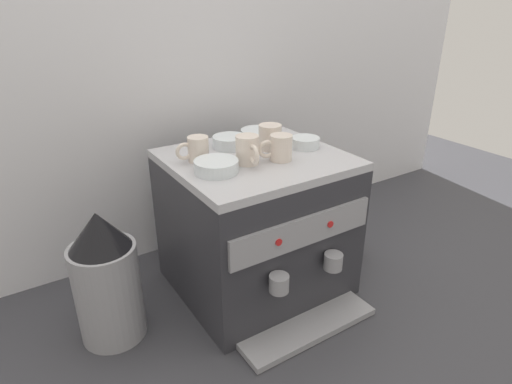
{
  "coord_description": "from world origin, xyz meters",
  "views": [
    {
      "loc": [
        -0.68,
        -1.05,
        0.92
      ],
      "look_at": [
        0.0,
        0.0,
        0.35
      ],
      "focal_mm": 30.35,
      "sensor_mm": 36.0,
      "label": 1
    }
  ],
  "objects_px": {
    "ceramic_cup_0": "(280,148)",
    "ceramic_cup_2": "(248,150)",
    "espresso_machine": "(257,224)",
    "ceramic_cup_1": "(270,137)",
    "ceramic_bowl_1": "(216,166)",
    "coffee_grinder": "(106,279)",
    "ceramic_bowl_0": "(305,143)",
    "ceramic_bowl_2": "(259,134)",
    "ceramic_bowl_3": "(230,142)",
    "ceramic_cup_3": "(197,149)",
    "milk_pitcher": "(353,239)"
  },
  "relations": [
    {
      "from": "ceramic_cup_1",
      "to": "ceramic_bowl_0",
      "type": "distance_m",
      "value": 0.12
    },
    {
      "from": "ceramic_bowl_0",
      "to": "ceramic_bowl_2",
      "type": "bearing_deg",
      "value": 116.02
    },
    {
      "from": "espresso_machine",
      "to": "ceramic_bowl_3",
      "type": "bearing_deg",
      "value": 102.01
    },
    {
      "from": "espresso_machine",
      "to": "ceramic_bowl_3",
      "type": "relative_size",
      "value": 5.28
    },
    {
      "from": "ceramic_bowl_1",
      "to": "ceramic_bowl_3",
      "type": "bearing_deg",
      "value": 50.31
    },
    {
      "from": "ceramic_bowl_0",
      "to": "ceramic_bowl_2",
      "type": "distance_m",
      "value": 0.18
    },
    {
      "from": "ceramic_cup_3",
      "to": "ceramic_bowl_3",
      "type": "distance_m",
      "value": 0.16
    },
    {
      "from": "ceramic_cup_1",
      "to": "ceramic_bowl_2",
      "type": "height_order",
      "value": "ceramic_cup_1"
    },
    {
      "from": "ceramic_bowl_2",
      "to": "espresso_machine",
      "type": "bearing_deg",
      "value": -124.94
    },
    {
      "from": "ceramic_cup_1",
      "to": "coffee_grinder",
      "type": "relative_size",
      "value": 0.28
    },
    {
      "from": "ceramic_cup_0",
      "to": "ceramic_cup_2",
      "type": "height_order",
      "value": "ceramic_cup_2"
    },
    {
      "from": "ceramic_bowl_1",
      "to": "coffee_grinder",
      "type": "bearing_deg",
      "value": 168.16
    },
    {
      "from": "ceramic_cup_3",
      "to": "ceramic_cup_2",
      "type": "bearing_deg",
      "value": -41.22
    },
    {
      "from": "espresso_machine",
      "to": "ceramic_cup_0",
      "type": "xyz_separation_m",
      "value": [
        0.04,
        -0.06,
        0.28
      ]
    },
    {
      "from": "ceramic_cup_3",
      "to": "milk_pitcher",
      "type": "height_order",
      "value": "ceramic_cup_3"
    },
    {
      "from": "ceramic_cup_2",
      "to": "ceramic_bowl_3",
      "type": "xyz_separation_m",
      "value": [
        0.03,
        0.16,
        -0.02
      ]
    },
    {
      "from": "coffee_grinder",
      "to": "ceramic_bowl_0",
      "type": "bearing_deg",
      "value": -3.07
    },
    {
      "from": "ceramic_bowl_3",
      "to": "coffee_grinder",
      "type": "height_order",
      "value": "ceramic_bowl_3"
    },
    {
      "from": "ceramic_cup_3",
      "to": "ceramic_cup_0",
      "type": "bearing_deg",
      "value": -30.65
    },
    {
      "from": "ceramic_bowl_3",
      "to": "ceramic_bowl_1",
      "type": "bearing_deg",
      "value": -129.69
    },
    {
      "from": "ceramic_cup_1",
      "to": "ceramic_bowl_2",
      "type": "bearing_deg",
      "value": 75.65
    },
    {
      "from": "ceramic_cup_0",
      "to": "espresso_machine",
      "type": "bearing_deg",
      "value": 121.41
    },
    {
      "from": "espresso_machine",
      "to": "ceramic_cup_2",
      "type": "height_order",
      "value": "ceramic_cup_2"
    },
    {
      "from": "ceramic_bowl_3",
      "to": "ceramic_bowl_0",
      "type": "bearing_deg",
      "value": -33.37
    },
    {
      "from": "espresso_machine",
      "to": "milk_pitcher",
      "type": "xyz_separation_m",
      "value": [
        0.41,
        -0.04,
        -0.17
      ]
    },
    {
      "from": "ceramic_cup_0",
      "to": "ceramic_bowl_3",
      "type": "height_order",
      "value": "ceramic_cup_0"
    },
    {
      "from": "ceramic_cup_2",
      "to": "milk_pitcher",
      "type": "distance_m",
      "value": 0.65
    },
    {
      "from": "ceramic_cup_2",
      "to": "ceramic_bowl_0",
      "type": "height_order",
      "value": "ceramic_cup_2"
    },
    {
      "from": "ceramic_bowl_2",
      "to": "ceramic_bowl_1",
      "type": "bearing_deg",
      "value": -144.28
    },
    {
      "from": "ceramic_cup_2",
      "to": "ceramic_cup_3",
      "type": "xyz_separation_m",
      "value": [
        -0.11,
        0.1,
        -0.0
      ]
    },
    {
      "from": "ceramic_cup_0",
      "to": "ceramic_cup_1",
      "type": "bearing_deg",
      "value": 70.9
    },
    {
      "from": "ceramic_cup_3",
      "to": "coffee_grinder",
      "type": "height_order",
      "value": "ceramic_cup_3"
    },
    {
      "from": "ceramic_bowl_1",
      "to": "milk_pitcher",
      "type": "distance_m",
      "value": 0.72
    },
    {
      "from": "ceramic_bowl_2",
      "to": "milk_pitcher",
      "type": "relative_size",
      "value": 0.99
    },
    {
      "from": "ceramic_cup_0",
      "to": "ceramic_cup_3",
      "type": "bearing_deg",
      "value": 149.35
    },
    {
      "from": "ceramic_bowl_3",
      "to": "coffee_grinder",
      "type": "distance_m",
      "value": 0.56
    },
    {
      "from": "coffee_grinder",
      "to": "milk_pitcher",
      "type": "distance_m",
      "value": 0.92
    },
    {
      "from": "ceramic_cup_0",
      "to": "ceramic_bowl_0",
      "type": "distance_m",
      "value": 0.15
    },
    {
      "from": "ceramic_cup_2",
      "to": "milk_pitcher",
      "type": "bearing_deg",
      "value": -0.55
    },
    {
      "from": "ceramic_cup_0",
      "to": "milk_pitcher",
      "type": "distance_m",
      "value": 0.58
    },
    {
      "from": "ceramic_bowl_1",
      "to": "ceramic_cup_2",
      "type": "bearing_deg",
      "value": 3.33
    },
    {
      "from": "ceramic_cup_0",
      "to": "ceramic_cup_3",
      "type": "relative_size",
      "value": 1.05
    },
    {
      "from": "ceramic_bowl_1",
      "to": "coffee_grinder",
      "type": "distance_m",
      "value": 0.44
    },
    {
      "from": "ceramic_cup_2",
      "to": "coffee_grinder",
      "type": "bearing_deg",
      "value": 171.86
    },
    {
      "from": "ceramic_cup_1",
      "to": "ceramic_cup_0",
      "type": "bearing_deg",
      "value": -109.1
    },
    {
      "from": "espresso_machine",
      "to": "ceramic_cup_2",
      "type": "xyz_separation_m",
      "value": [
        -0.06,
        -0.04,
        0.28
      ]
    },
    {
      "from": "ceramic_cup_0",
      "to": "ceramic_cup_1",
      "type": "height_order",
      "value": "ceramic_cup_1"
    },
    {
      "from": "ceramic_cup_2",
      "to": "ceramic_cup_1",
      "type": "bearing_deg",
      "value": 29.14
    },
    {
      "from": "ceramic_cup_2",
      "to": "ceramic_bowl_2",
      "type": "xyz_separation_m",
      "value": [
        0.16,
        0.18,
        -0.03
      ]
    },
    {
      "from": "ceramic_bowl_2",
      "to": "ceramic_bowl_3",
      "type": "distance_m",
      "value": 0.13
    }
  ]
}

